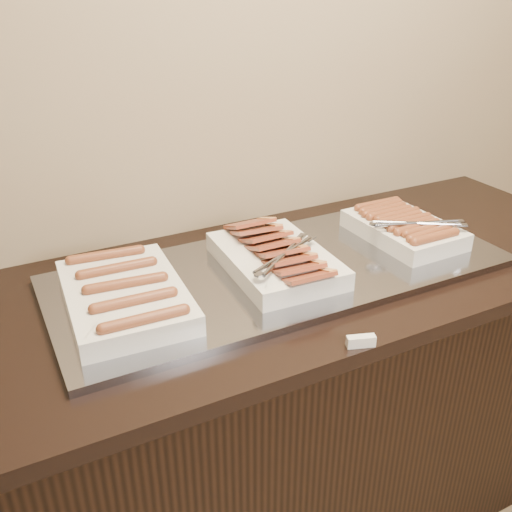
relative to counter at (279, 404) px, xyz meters
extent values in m
cube|color=#9E896B|center=(0.00, 0.37, 0.95)|extent=(6.00, 0.05, 2.80)
cube|color=black|center=(0.00, 0.00, -0.02)|extent=(2.00, 0.70, 0.86)
cube|color=black|center=(0.00, 0.00, 0.43)|extent=(2.06, 0.76, 0.04)
cube|color=gray|center=(0.00, 0.00, 0.46)|extent=(1.20, 0.50, 0.02)
cube|color=silver|center=(-0.42, 0.00, 0.49)|extent=(0.28, 0.40, 0.05)
cylinder|color=brown|center=(-0.42, -0.16, 0.52)|extent=(0.17, 0.03, 0.03)
cylinder|color=brown|center=(-0.42, -0.08, 0.52)|extent=(0.17, 0.03, 0.03)
cylinder|color=brown|center=(-0.42, 0.00, 0.52)|extent=(0.17, 0.04, 0.03)
cylinder|color=brown|center=(-0.41, 0.08, 0.52)|extent=(0.17, 0.03, 0.03)
cylinder|color=brown|center=(-0.42, 0.16, 0.52)|extent=(0.17, 0.04, 0.03)
cube|color=silver|center=(-0.02, 0.00, 0.49)|extent=(0.26, 0.38, 0.05)
cube|color=brown|center=(-0.02, -0.15, 0.52)|extent=(0.13, 0.09, 0.04)
cube|color=brown|center=(-0.02, -0.11, 0.52)|extent=(0.13, 0.10, 0.04)
cube|color=brown|center=(-0.02, -0.06, 0.52)|extent=(0.13, 0.10, 0.04)
cube|color=brown|center=(-0.02, -0.02, 0.53)|extent=(0.13, 0.10, 0.04)
cube|color=brown|center=(-0.02, 0.02, 0.53)|extent=(0.12, 0.09, 0.04)
cube|color=brown|center=(-0.02, 0.06, 0.53)|extent=(0.12, 0.09, 0.04)
cube|color=brown|center=(-0.02, 0.11, 0.54)|extent=(0.13, 0.10, 0.04)
cube|color=brown|center=(-0.02, 0.15, 0.54)|extent=(0.12, 0.09, 0.04)
cube|color=silver|center=(0.40, 0.00, 0.49)|extent=(0.22, 0.33, 0.05)
cylinder|color=brown|center=(0.40, -0.13, 0.52)|extent=(0.14, 0.03, 0.03)
cylinder|color=brown|center=(0.40, -0.11, 0.52)|extent=(0.15, 0.04, 0.03)
cylinder|color=brown|center=(0.41, -0.08, 0.52)|extent=(0.14, 0.03, 0.03)
cylinder|color=brown|center=(0.40, -0.06, 0.52)|extent=(0.14, 0.03, 0.03)
cylinder|color=brown|center=(0.40, -0.04, 0.52)|extent=(0.14, 0.03, 0.03)
cylinder|color=brown|center=(0.40, -0.01, 0.52)|extent=(0.14, 0.03, 0.03)
cylinder|color=brown|center=(0.39, 0.01, 0.52)|extent=(0.14, 0.03, 0.03)
cylinder|color=brown|center=(0.40, 0.04, 0.52)|extent=(0.14, 0.03, 0.03)
cylinder|color=brown|center=(0.40, 0.06, 0.52)|extent=(0.14, 0.03, 0.03)
cylinder|color=brown|center=(0.40, 0.08, 0.52)|extent=(0.14, 0.03, 0.03)
cylinder|color=brown|center=(0.40, 0.11, 0.52)|extent=(0.15, 0.04, 0.03)
cylinder|color=brown|center=(0.41, 0.13, 0.52)|extent=(0.14, 0.03, 0.03)
cube|color=silver|center=(-0.01, -0.36, 0.46)|extent=(0.06, 0.04, 0.02)
camera|label=1|loc=(-0.67, -1.15, 1.17)|focal=40.00mm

